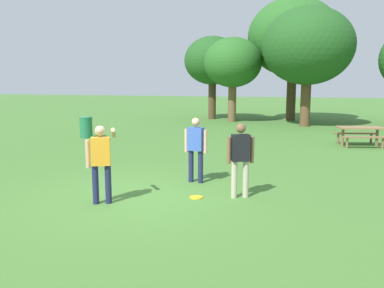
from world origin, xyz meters
The scene contains 11 objects.
ground_plane centered at (0.00, 0.00, 0.00)m, with size 120.00×120.00×0.00m, color #447530.
person_thrower centered at (2.17, 0.63, 0.94)m, with size 0.56×0.36×1.64m.
person_catcher centered at (-0.53, -0.58, 0.96)m, with size 0.57×0.82×1.64m.
person_bystander centered at (0.89, 1.65, 0.94)m, with size 0.61×0.27×1.64m.
frisbee centered at (1.26, 0.34, 0.01)m, with size 0.29×0.29×0.03m, color yellow.
picnic_table_near centered at (5.60, 8.94, 0.56)m, with size 1.97×1.75×0.77m.
trash_can_beside_table centered at (-6.05, 8.08, 0.48)m, with size 0.59×0.59×0.96m.
tree_tall_left centered at (-2.66, 18.71, 3.89)m, with size 3.79×3.79×5.54m.
tree_broad_center centered at (-1.00, 17.19, 3.68)m, with size 3.64×3.64×5.27m.
tree_far_right centered at (2.55, 19.01, 5.31)m, with size 5.79×5.79×7.80m.
tree_slender_mid centered at (3.47, 15.78, 4.47)m, with size 5.07×5.07×6.65m.
Camera 1 is at (3.48, -7.77, 2.52)m, focal length 37.09 mm.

